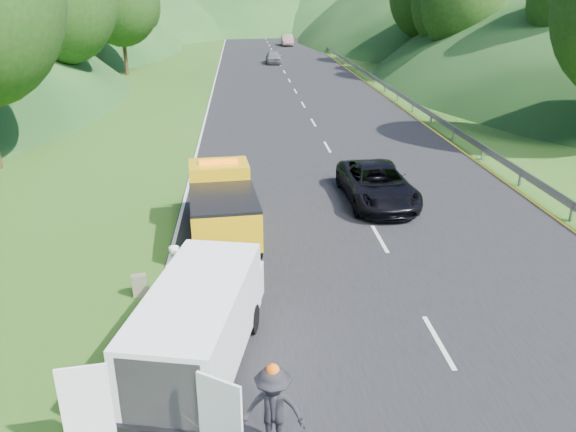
{
  "coord_description": "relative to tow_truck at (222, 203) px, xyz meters",
  "views": [
    {
      "loc": [
        -1.51,
        -12.95,
        7.81
      ],
      "look_at": [
        -0.18,
        3.14,
        1.3
      ],
      "focal_mm": 35.0,
      "sensor_mm": 36.0,
      "label": 1
    }
  ],
  "objects": [
    {
      "name": "tow_truck",
      "position": [
        0.0,
        0.0,
        0.0
      ],
      "size": [
        2.55,
        5.73,
        2.39
      ],
      "rotation": [
        0.0,
        0.0,
        0.09
      ],
      "color": "black",
      "rests_on": "ground"
    },
    {
      "name": "dist_car_a",
      "position": [
        4.57,
        48.34,
        -1.17
      ],
      "size": [
        1.69,
        4.19,
        1.43
      ],
      "primitive_type": "imported",
      "color": "#56585C",
      "rests_on": "ground"
    },
    {
      "name": "dist_car_b",
      "position": [
        7.98,
        70.71,
        -1.17
      ],
      "size": [
        1.65,
        4.74,
        1.56
      ],
      "primitive_type": "imported",
      "color": "#795053",
      "rests_on": "ground"
    },
    {
      "name": "woman",
      "position": [
        -1.06,
        -4.33,
        -1.17
      ],
      "size": [
        0.46,
        0.62,
        1.65
      ],
      "primitive_type": "imported",
      "rotation": [
        0.0,
        0.0,
        1.53
      ],
      "color": "silver",
      "rests_on": "ground"
    },
    {
      "name": "dist_car_d",
      "position": [
        4.23,
        104.83,
        -1.17
      ],
      "size": [
        1.69,
        4.19,
        1.43
      ],
      "primitive_type": "imported",
      "color": "#404175",
      "rests_on": "ground"
    },
    {
      "name": "tree_line_right",
      "position": [
        25.28,
        55.21,
        -1.17
      ],
      "size": [
        14.0,
        140.0,
        14.0
      ],
      "primitive_type": null,
      "color": "#294D16",
      "rests_on": "ground"
    },
    {
      "name": "white_van",
      "position": [
        -0.28,
        -7.23,
        -0.01
      ],
      "size": [
        3.69,
        6.19,
        2.06
      ],
      "rotation": [
        0.0,
        0.0,
        -0.22
      ],
      "color": "black",
      "rests_on": "ground"
    },
    {
      "name": "suitcase",
      "position": [
        -2.17,
        -3.94,
        -0.85
      ],
      "size": [
        0.43,
        0.3,
        0.63
      ],
      "primitive_type": "cube",
      "rotation": [
        0.0,
        0.0,
        0.23
      ],
      "color": "#65634C",
      "rests_on": "ground"
    },
    {
      "name": "child",
      "position": [
        0.37,
        -5.16,
        -1.17
      ],
      "size": [
        0.52,
        0.47,
        0.88
      ],
      "primitive_type": "imported",
      "rotation": [
        0.0,
        0.0,
        -0.37
      ],
      "color": "tan",
      "rests_on": "ground"
    },
    {
      "name": "ground",
      "position": [
        2.28,
        -4.79,
        -1.17
      ],
      "size": [
        320.0,
        320.0,
        0.0
      ],
      "primitive_type": "plane",
      "color": "#38661E",
      "rests_on": "ground"
    },
    {
      "name": "dist_car_c",
      "position": [
        4.19,
        88.33,
        -1.17
      ],
      "size": [
        1.89,
        4.66,
        1.35
      ],
      "primitive_type": "imported",
      "color": "#8A5645",
      "rests_on": "ground"
    },
    {
      "name": "road_surface",
      "position": [
        5.28,
        35.21,
        -1.16
      ],
      "size": [
        14.0,
        200.0,
        0.02
      ],
      "primitive_type": "cube",
      "color": "black",
      "rests_on": "ground"
    },
    {
      "name": "guardrail",
      "position": [
        12.58,
        47.71,
        -1.17
      ],
      "size": [
        0.06,
        140.0,
        1.52
      ],
      "primitive_type": "cube",
      "color": "gray",
      "rests_on": "ground"
    },
    {
      "name": "tree_line_left",
      "position": [
        -16.72,
        55.21,
        -1.17
      ],
      "size": [
        14.0,
        140.0,
        14.0
      ],
      "primitive_type": null,
      "color": "#294D16",
      "rests_on": "ground"
    },
    {
      "name": "passing_suv",
      "position": [
        5.97,
        2.75,
        -1.17
      ],
      "size": [
        2.57,
        5.37,
        1.48
      ],
      "primitive_type": "imported",
      "rotation": [
        0.0,
        0.0,
        0.02
      ],
      "color": "black",
      "rests_on": "ground"
    },
    {
      "name": "hills_backdrop",
      "position": [
        8.78,
        129.91,
        -1.17
      ],
      "size": [
        201.0,
        288.6,
        44.0
      ],
      "primitive_type": null,
      "color": "#2D5B23",
      "rests_on": "ground"
    }
  ]
}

